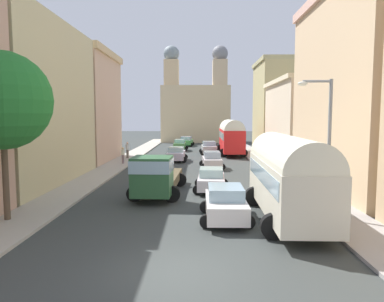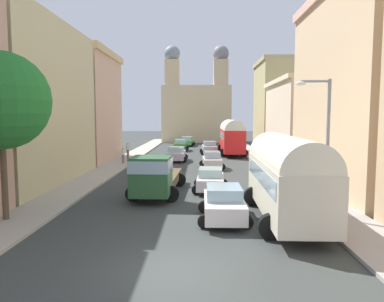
{
  "view_description": "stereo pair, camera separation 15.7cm",
  "coord_description": "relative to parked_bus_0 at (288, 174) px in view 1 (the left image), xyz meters",
  "views": [
    {
      "loc": [
        0.66,
        -10.67,
        4.74
      ],
      "look_at": [
        0.0,
        22.54,
        1.55
      ],
      "focal_mm": 34.22,
      "sensor_mm": 36.0,
      "label": 1
    },
    {
      "loc": [
        0.81,
        -10.67,
        4.74
      ],
      "look_at": [
        0.0,
        22.54,
        1.55
      ],
      "focal_mm": 34.22,
      "sensor_mm": 36.0,
      "label": 2
    }
  ],
  "objects": [
    {
      "name": "car_0",
      "position": [
        -6.42,
        21.74,
        -1.37
      ],
      "size": [
        2.37,
        4.31,
        1.48
      ],
      "color": "silver",
      "rests_on": "ground"
    },
    {
      "name": "sidewalk_right",
      "position": [
        2.6,
        21.26,
        -2.06
      ],
      "size": [
        2.5,
        70.0,
        0.14
      ],
      "primitive_type": "cube",
      "color": "#989390",
      "rests_on": "ground"
    },
    {
      "name": "pedestrian_1",
      "position": [
        -11.83,
        23.19,
        -1.06
      ],
      "size": [
        0.5,
        0.5,
        1.89
      ],
      "color": "#6E6356",
      "rests_on": "ground"
    },
    {
      "name": "cargo_truck_0",
      "position": [
        -6.49,
        4.66,
        -0.83
      ],
      "size": [
        3.18,
        7.69,
        2.54
      ],
      "color": "#2B5731",
      "rests_on": "ground"
    },
    {
      "name": "streetlamp_near",
      "position": [
        1.65,
        0.09,
        1.66
      ],
      "size": [
        1.56,
        0.28,
        6.37
      ],
      "color": "gray",
      "rests_on": "ground"
    },
    {
      "name": "car_1",
      "position": [
        -6.62,
        33.25,
        -1.34
      ],
      "size": [
        2.18,
        3.7,
        1.55
      ],
      "color": "#518C48",
      "rests_on": "ground"
    },
    {
      "name": "car_4",
      "position": [
        -3.23,
        6.36,
        -1.39
      ],
      "size": [
        2.33,
        3.73,
        1.47
      ],
      "color": "white",
      "rests_on": "ground"
    },
    {
      "name": "building_right_2",
      "position": [
        6.6,
        21.37,
        2.1
      ],
      "size": [
        6.05,
        12.09,
        8.41
      ],
      "color": "beige",
      "rests_on": "ground"
    },
    {
      "name": "parked_bus_1",
      "position": [
        -0.07,
        28.53,
        0.25
      ],
      "size": [
        3.3,
        9.69,
        4.27
      ],
      "color": "red",
      "rests_on": "ground"
    },
    {
      "name": "building_right_1",
      "position": [
        6.24,
        7.47,
        4.33
      ],
      "size": [
        5.26,
        13.89,
        12.85
      ],
      "color": "#DAB78B",
      "rests_on": "ground"
    },
    {
      "name": "sidewalk_left",
      "position": [
        -11.9,
        21.26,
        -2.06
      ],
      "size": [
        2.5,
        70.0,
        0.14
      ],
      "primitive_type": "cube",
      "color": "#ABA596",
      "rests_on": "ground"
    },
    {
      "name": "car_2",
      "position": [
        -6.04,
        41.25,
        -1.37
      ],
      "size": [
        2.55,
        4.34,
        1.49
      ],
      "color": "#429948",
      "rests_on": "ground"
    },
    {
      "name": "roadside_tree_0",
      "position": [
        -12.55,
        -0.62,
        3.26
      ],
      "size": [
        4.29,
        4.29,
        7.55
      ],
      "color": "brown",
      "rests_on": "ground"
    },
    {
      "name": "building_left_2",
      "position": [
        -15.98,
        21.28,
        3.57
      ],
      "size": [
        6.21,
        10.64,
        11.32
      ],
      "color": "#CEA789",
      "rests_on": "ground"
    },
    {
      "name": "car_6",
      "position": [
        -2.78,
        28.83,
        -1.32
      ],
      "size": [
        2.44,
        3.84,
        1.62
      ],
      "color": "silver",
      "rests_on": "ground"
    },
    {
      "name": "building_right_3",
      "position": [
        5.89,
        32.97,
        3.92
      ],
      "size": [
        4.5,
        9.6,
        12.04
      ],
      "color": "tan",
      "rests_on": "ground"
    },
    {
      "name": "car_5",
      "position": [
        -2.84,
        16.47,
        -1.36
      ],
      "size": [
        2.29,
        3.86,
        1.54
      ],
      "color": "silver",
      "rests_on": "ground"
    },
    {
      "name": "pedestrian_0",
      "position": [
        -11.41,
        18.7,
        -1.14
      ],
      "size": [
        0.46,
        0.46,
        1.73
      ],
      "color": "slate",
      "rests_on": "ground"
    },
    {
      "name": "car_3",
      "position": [
        -2.8,
        -0.09,
        -1.34
      ],
      "size": [
        2.36,
        4.03,
        1.57
      ],
      "color": "white",
      "rests_on": "ground"
    },
    {
      "name": "building_left_1",
      "position": [
        -15.48,
        8.62,
        3.46
      ],
      "size": [
        4.66,
        13.73,
        11.18
      ],
      "color": "#C7BA89",
      "rests_on": "ground"
    },
    {
      "name": "parked_bus_0",
      "position": [
        0.0,
        0.0,
        0.0
      ],
      "size": [
        3.29,
        8.57,
        3.86
      ],
      "color": "beige",
      "rests_on": "ground"
    },
    {
      "name": "ground_plane",
      "position": [
        -4.65,
        21.26,
        -2.13
      ],
      "size": [
        154.0,
        154.0,
        0.0
      ],
      "primitive_type": "plane",
      "color": "#373B3A"
    },
    {
      "name": "distant_church",
      "position": [
        -4.65,
        50.75,
        3.76
      ],
      "size": [
        12.28,
        6.75,
        17.12
      ],
      "color": "beige",
      "rests_on": "ground"
    }
  ]
}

